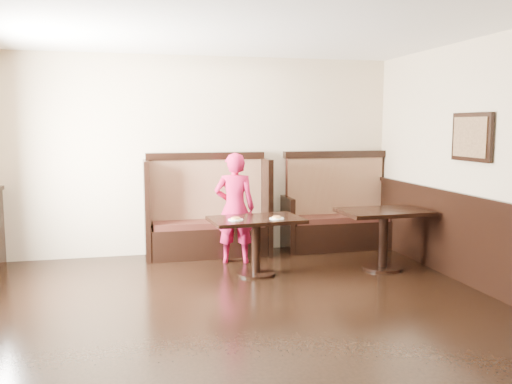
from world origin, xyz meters
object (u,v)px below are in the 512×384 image
object	(u,v)px
table_neighbor	(383,225)
booth_neighbor	(337,216)
child	(235,208)
table_main	(256,231)
booth_main	(208,218)

from	to	relation	value
table_neighbor	booth_neighbor	bearing A→B (deg)	94.13
table_neighbor	child	world-z (taller)	child
table_main	table_neighbor	world-z (taller)	table_neighbor
table_main	child	xyz separation A→B (m)	(-0.14, 0.65, 0.19)
booth_main	table_neighbor	size ratio (longest dim) A/B	1.56
booth_main	child	distance (m)	0.62
booth_neighbor	table_main	size ratio (longest dim) A/B	1.41
table_main	child	size ratio (longest dim) A/B	0.79
booth_main	booth_neighbor	xyz separation A→B (m)	(1.95, -0.00, -0.05)
table_neighbor	child	size ratio (longest dim) A/B	0.76
booth_neighbor	table_main	bearing A→B (deg)	-142.79
table_main	table_neighbor	xyz separation A→B (m)	(1.65, -0.11, 0.03)
table_neighbor	child	xyz separation A→B (m)	(-1.79, 0.75, 0.17)
booth_neighbor	table_main	xyz separation A→B (m)	(-1.52, -1.15, 0.06)
booth_main	booth_neighbor	bearing A→B (deg)	-0.05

